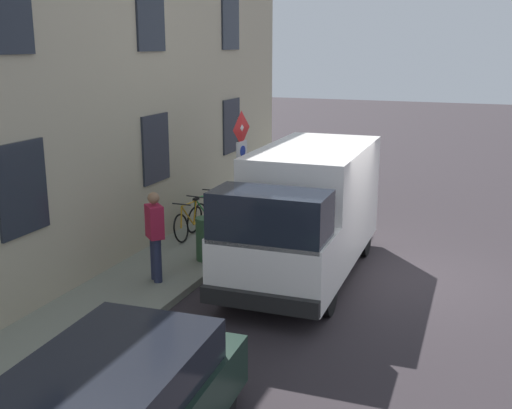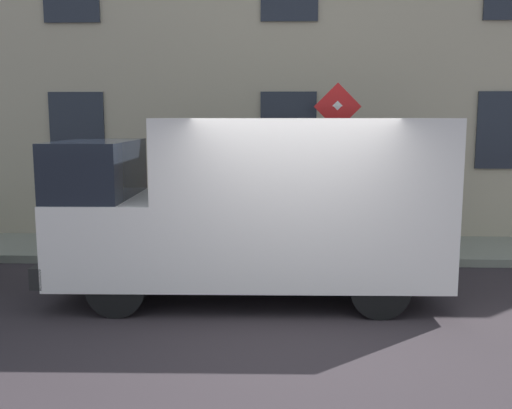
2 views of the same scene
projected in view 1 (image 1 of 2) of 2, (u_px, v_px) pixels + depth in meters
name	position (u px, v px, depth m)	size (l,w,h in m)	color
ground_plane	(386.00, 275.00, 12.61)	(80.00, 80.00, 0.00)	#2C262A
sidewalk_slab	(197.00, 248.00, 14.06)	(1.94, 17.38, 0.14)	gray
building_facade	(138.00, 89.00, 13.65)	(0.75, 15.38, 7.07)	#B3A68B
sign_post_stacked	(241.00, 158.00, 14.02)	(0.17, 0.56, 2.82)	#474C47
delivery_van	(306.00, 210.00, 12.36)	(2.09, 5.36, 2.50)	white
bicycle_black	(219.00, 205.00, 16.01)	(0.46, 1.72, 0.89)	black
bicycle_green	(206.00, 213.00, 15.32)	(0.46, 1.71, 0.89)	black
bicycle_orange	(192.00, 221.00, 14.63)	(0.46, 1.71, 0.89)	black
pedestrian	(155.00, 233.00, 11.73)	(0.47, 0.46, 1.72)	#262B47
litter_bin	(207.00, 239.00, 13.01)	(0.44, 0.44, 0.90)	#2D5133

